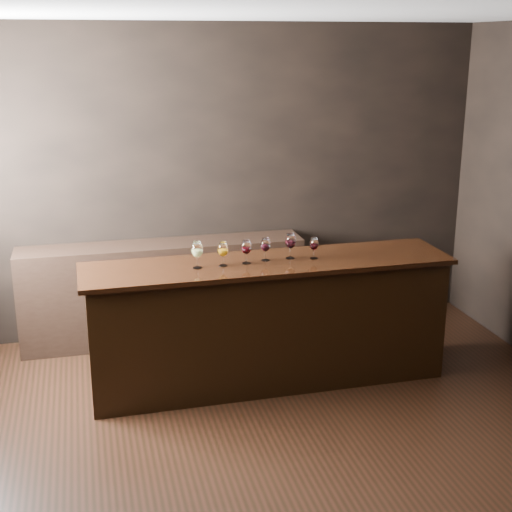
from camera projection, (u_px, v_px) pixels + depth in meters
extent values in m
plane|color=black|center=(278.00, 447.00, 4.81)|extent=(5.00, 5.00, 0.00)
cube|color=black|center=(213.00, 182.00, 6.50)|extent=(5.00, 0.02, 2.80)
cube|color=black|center=(467.00, 434.00, 2.31)|extent=(5.00, 0.02, 2.80)
cube|color=silver|center=(282.00, 9.00, 4.00)|extent=(5.00, 4.50, 0.02)
cube|color=black|center=(268.00, 324.00, 5.62)|extent=(2.78, 0.63, 0.97)
cube|color=black|center=(268.00, 264.00, 5.47)|extent=(2.87, 0.69, 0.04)
cube|color=black|center=(164.00, 292.00, 6.45)|extent=(2.53, 0.40, 0.91)
cylinder|color=white|center=(198.00, 268.00, 5.31)|extent=(0.07, 0.07, 0.00)
cylinder|color=white|center=(197.00, 262.00, 5.30)|extent=(0.01, 0.01, 0.08)
ellipsoid|color=white|center=(197.00, 250.00, 5.27)|extent=(0.09, 0.09, 0.12)
cylinder|color=white|center=(197.00, 242.00, 5.25)|extent=(0.06, 0.06, 0.01)
ellipsoid|color=#E1E175|center=(197.00, 252.00, 5.27)|extent=(0.07, 0.07, 0.06)
cylinder|color=white|center=(223.00, 265.00, 5.36)|extent=(0.07, 0.07, 0.00)
cylinder|color=white|center=(223.00, 261.00, 5.35)|extent=(0.01, 0.01, 0.07)
ellipsoid|color=white|center=(223.00, 249.00, 5.32)|extent=(0.08, 0.08, 0.11)
cylinder|color=white|center=(223.00, 243.00, 5.31)|extent=(0.06, 0.06, 0.01)
ellipsoid|color=orange|center=(223.00, 252.00, 5.33)|extent=(0.06, 0.06, 0.05)
cylinder|color=white|center=(246.00, 263.00, 5.42)|extent=(0.06, 0.06, 0.00)
cylinder|color=white|center=(246.00, 258.00, 5.41)|extent=(0.01, 0.01, 0.07)
ellipsoid|color=white|center=(246.00, 247.00, 5.38)|extent=(0.08, 0.08, 0.11)
cylinder|color=white|center=(246.00, 241.00, 5.37)|extent=(0.06, 0.06, 0.01)
ellipsoid|color=black|center=(246.00, 250.00, 5.39)|extent=(0.06, 0.06, 0.05)
cylinder|color=white|center=(265.00, 260.00, 5.49)|extent=(0.06, 0.06, 0.00)
cylinder|color=white|center=(265.00, 256.00, 5.48)|extent=(0.01, 0.01, 0.07)
ellipsoid|color=white|center=(265.00, 245.00, 5.46)|extent=(0.08, 0.08, 0.11)
cylinder|color=white|center=(265.00, 239.00, 5.45)|extent=(0.06, 0.06, 0.01)
ellipsoid|color=black|center=(265.00, 247.00, 5.46)|extent=(0.06, 0.06, 0.05)
cylinder|color=white|center=(290.00, 258.00, 5.55)|extent=(0.07, 0.07, 0.00)
cylinder|color=white|center=(290.00, 253.00, 5.54)|extent=(0.01, 0.01, 0.08)
ellipsoid|color=white|center=(290.00, 241.00, 5.51)|extent=(0.08, 0.08, 0.12)
cylinder|color=white|center=(291.00, 234.00, 5.49)|extent=(0.06, 0.06, 0.01)
ellipsoid|color=black|center=(290.00, 243.00, 5.51)|extent=(0.07, 0.07, 0.06)
cylinder|color=white|center=(314.00, 258.00, 5.54)|extent=(0.06, 0.06, 0.00)
cylinder|color=white|center=(314.00, 254.00, 5.53)|extent=(0.01, 0.01, 0.06)
ellipsoid|color=white|center=(314.00, 244.00, 5.51)|extent=(0.07, 0.07, 0.10)
cylinder|color=white|center=(314.00, 238.00, 5.50)|extent=(0.05, 0.05, 0.01)
ellipsoid|color=black|center=(314.00, 246.00, 5.51)|extent=(0.06, 0.06, 0.05)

